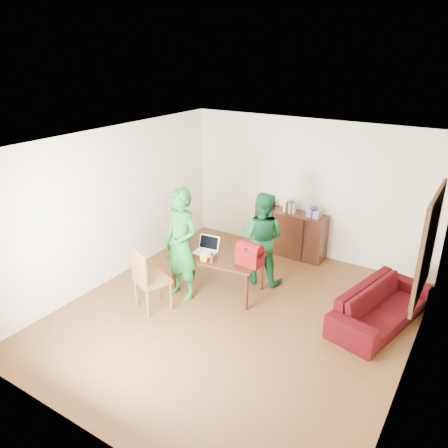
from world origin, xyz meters
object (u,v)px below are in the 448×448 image
Objects in this scene: table at (218,259)px; person_far at (262,238)px; sofa at (381,306)px; bottle at (212,258)px; chair at (152,291)px; laptop at (205,251)px; person_near at (181,244)px; red_bag at (250,256)px.

table is 0.96× the size of person_far.
person_far is 2.22m from sofa.
table is 9.11× the size of bottle.
laptop is at bearing 88.92° from chair.
person_far is 1.04m from laptop.
person_far reaches higher than table.
sofa is (2.14, -0.17, -0.55)m from person_far.
bottle is (0.69, 0.69, 0.47)m from chair.
chair is 3.54m from sofa.
person_far is (0.87, 1.15, -0.11)m from person_near.
bottle is at bearing -146.34° from red_bag.
bottle is at bearing 63.75° from person_far.
sofa is at bearing 22.80° from red_bag.
chair reaches higher than red_bag.
table is at bearing 107.25° from bottle.
laptop reaches higher than bottle.
laptop reaches higher than table.
person_near is 0.97× the size of sofa.
table is at bearing -177.70° from red_bag.
chair is at bearing -135.64° from red_bag.
chair is 2.65× the size of red_bag.
bottle is 0.60m from red_bag.
red_bag reaches higher than bottle.
laptop is (-0.65, -0.81, -0.08)m from person_far.
red_bag is at bearing 95.79° from person_far.
laptop is at bearing 67.04° from person_near.
person_far is 4.07× the size of red_bag.
laptop is at bearing -170.28° from red_bag.
red_bag is at bearing 27.62° from bottle.
table is 2.67m from sofa.
bottle is 0.09× the size of sofa.
red_bag is (1.22, 0.96, 0.53)m from chair.
red_bag is 0.21× the size of sofa.
person_far is 9.53× the size of bottle.
bottle reaches higher than sofa.
bottle is (-0.35, -1.04, -0.04)m from person_far.
person_far is at bearing 109.39° from red_bag.
laptop is at bearing 142.60° from bottle.
laptop is at bearing 43.99° from person_far.
person_near reaches higher than sofa.
chair reaches higher than bottle.
table is 0.88m from person_far.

